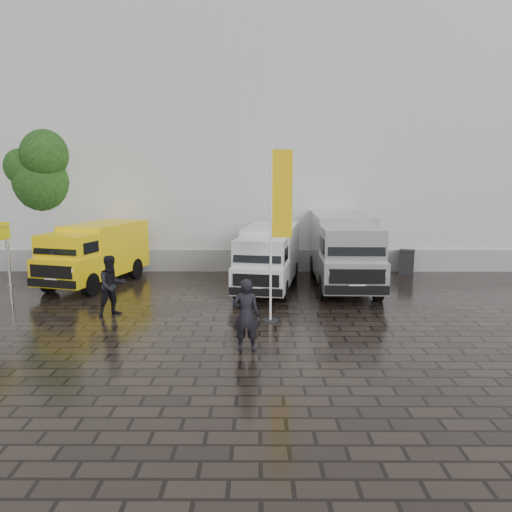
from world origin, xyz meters
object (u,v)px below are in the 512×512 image
(wheelie_bin, at_px, (407,262))
(person_front, at_px, (246,315))
(van_white, at_px, (269,259))
(flagpole, at_px, (277,223))
(van_silver, at_px, (343,252))
(person_tent, at_px, (112,286))
(van_yellow, at_px, (95,255))

(wheelie_bin, relative_size, person_front, 0.59)
(van_white, relative_size, flagpole, 1.04)
(wheelie_bin, height_order, person_front, person_front)
(van_white, relative_size, van_silver, 0.86)
(wheelie_bin, xyz_separation_m, person_front, (-6.99, -9.89, 0.38))
(van_white, relative_size, person_front, 2.97)
(wheelie_bin, bearing_deg, van_silver, -122.84)
(person_front, xyz_separation_m, person_tent, (-4.32, 3.25, 0.02))
(van_white, bearing_deg, van_silver, 17.43)
(person_front, bearing_deg, flagpole, -107.06)
(flagpole, distance_m, person_tent, 5.63)
(van_white, distance_m, person_front, 6.90)
(van_silver, bearing_deg, person_tent, -151.85)
(van_yellow, xyz_separation_m, wheelie_bin, (13.29, 2.21, -0.66))
(van_silver, bearing_deg, van_yellow, 179.10)
(flagpole, xyz_separation_m, wheelie_bin, (6.12, 7.27, -2.47))
(van_yellow, relative_size, van_silver, 0.81)
(van_silver, distance_m, person_tent, 8.95)
(person_tent, bearing_deg, flagpole, -45.01)
(van_yellow, height_order, wheelie_bin, van_yellow)
(van_silver, distance_m, person_front, 8.14)
(person_tent, bearing_deg, van_white, -2.49)
(van_yellow, relative_size, person_front, 2.80)
(person_tent, bearing_deg, person_front, -75.01)
(van_white, height_order, person_front, van_white)
(person_front, relative_size, person_tent, 0.98)
(van_yellow, height_order, person_front, van_yellow)
(van_yellow, bearing_deg, person_tent, -49.98)
(van_white, xyz_separation_m, van_silver, (2.96, 0.39, 0.20))
(van_white, bearing_deg, wheelie_bin, 35.80)
(van_silver, distance_m, wheelie_bin, 4.33)
(flagpole, height_order, wheelie_bin, flagpole)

